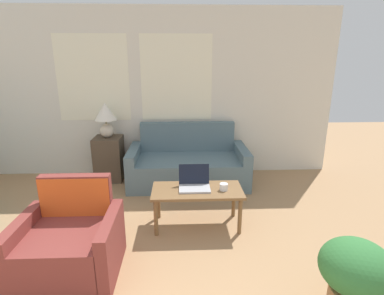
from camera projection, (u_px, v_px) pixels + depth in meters
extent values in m
cube|color=silver|center=(141.00, 94.00, 4.72)|extent=(6.14, 0.05, 2.60)
cube|color=white|center=(93.00, 78.00, 4.59)|extent=(1.10, 0.01, 1.30)
cube|color=white|center=(176.00, 78.00, 4.64)|extent=(1.10, 0.01, 1.30)
cube|color=slate|center=(188.00, 171.00, 4.55)|extent=(1.49, 0.88, 0.41)
cube|color=slate|center=(187.00, 149.00, 4.85)|extent=(1.49, 0.12, 0.88)
cube|color=slate|center=(134.00, 167.00, 4.50)|extent=(0.14, 0.88, 0.56)
cube|color=slate|center=(241.00, 165.00, 4.57)|extent=(0.14, 0.88, 0.56)
cube|color=brown|center=(70.00, 252.00, 2.62)|extent=(0.65, 0.72, 0.42)
cube|color=brown|center=(79.00, 215.00, 2.86)|extent=(0.65, 0.10, 0.81)
cube|color=brown|center=(25.00, 247.00, 2.59)|extent=(0.10, 0.72, 0.54)
cube|color=brown|center=(112.00, 245.00, 2.62)|extent=(0.10, 0.72, 0.54)
cube|color=#D1511E|center=(76.00, 208.00, 2.78)|extent=(0.64, 0.01, 0.58)
cube|color=#4C3D2D|center=(109.00, 159.00, 4.67)|extent=(0.41, 0.41, 0.68)
ellipsoid|color=beige|center=(107.00, 131.00, 4.54)|extent=(0.20, 0.20, 0.21)
cylinder|color=tan|center=(106.00, 122.00, 4.50)|extent=(0.02, 0.02, 0.06)
cone|color=white|center=(105.00, 111.00, 4.46)|extent=(0.33, 0.33, 0.26)
cube|color=brown|center=(197.00, 191.00, 3.32)|extent=(1.00, 0.48, 0.03)
cylinder|color=brown|center=(156.00, 218.00, 3.19)|extent=(0.04, 0.04, 0.42)
cylinder|color=brown|center=(240.00, 216.00, 3.22)|extent=(0.04, 0.04, 0.42)
cylinder|color=brown|center=(158.00, 202.00, 3.55)|extent=(0.04, 0.04, 0.42)
cylinder|color=brown|center=(234.00, 200.00, 3.59)|extent=(0.04, 0.04, 0.42)
cube|color=#B7B7BC|center=(195.00, 189.00, 3.31)|extent=(0.34, 0.23, 0.02)
cube|color=black|center=(194.00, 174.00, 3.41)|extent=(0.34, 0.07, 0.22)
cylinder|color=white|center=(224.00, 187.00, 3.29)|extent=(0.09, 0.09, 0.08)
ellipsoid|color=#337538|center=(356.00, 267.00, 2.10)|extent=(0.51, 0.51, 0.38)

